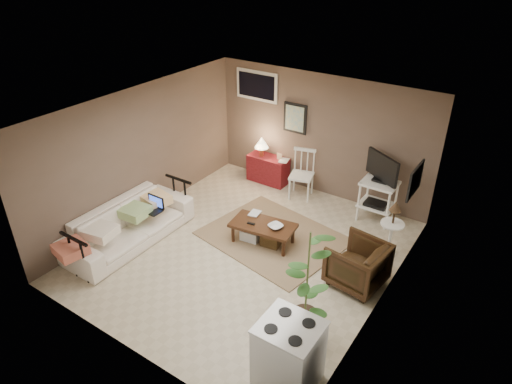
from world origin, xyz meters
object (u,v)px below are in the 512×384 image
Objects in this scene: side_table at (393,222)px; stove at (289,354)px; spindle_chair at (302,176)px; red_console at (268,167)px; tv_stand at (379,187)px; armchair at (357,262)px; sofa at (128,219)px; potted_plant at (307,281)px; coffee_table at (262,232)px.

stove is (-0.13, -3.03, -0.18)m from side_table.
red_console is at bearing 170.17° from spindle_chair.
tv_stand is 1.69× the size of armchair.
spindle_chair is at bearing -125.75° from armchair.
side_table reaches higher than spindle_chair.
armchair is 2.06m from stove.
sofa is at bearing -119.06° from spindle_chair.
stove is (2.89, -4.07, 0.10)m from red_console.
spindle_chair is (1.65, 2.97, 0.01)m from sofa.
side_table is at bearing 81.70° from potted_plant.
red_console is 3.20m from side_table.
spindle_chair is 0.74× the size of tv_stand.
spindle_chair is 0.60× the size of potted_plant.
coffee_table is 0.70× the size of potted_plant.
coffee_table is at bearing 138.46° from potted_plant.
tv_stand reaches higher than stove.
potted_plant reaches higher than red_console.
potted_plant is at bearing -92.88° from sofa.
coffee_table is at bearing -154.72° from side_table.
spindle_chair is at bearing -9.83° from red_console.
spindle_chair is at bearing 179.32° from tv_stand.
potted_plant is at bearing 0.17° from armchair.
spindle_chair is (-0.24, 1.77, 0.23)m from coffee_table.
potted_plant is at bearing -60.36° from spindle_chair.
tv_stand reaches higher than spindle_chair.
potted_plant reaches higher than armchair.
red_console is 1.12× the size of stove.
red_console reaches higher than stove.
side_table is (3.77, 2.08, 0.18)m from sofa.
sofa is 3.76m from stove.
coffee_table is 1.73m from armchair.
side_table is 0.62× the size of potted_plant.
potted_plant is 1.83× the size of stove.
tv_stand is at bearing 53.17° from coffee_table.
spindle_chair is at bearing 97.76° from coffee_table.
sofa is 2.57× the size of stove.
coffee_table is 2.16m from potted_plant.
spindle_chair is at bearing 116.97° from stove.
side_table is 1.30× the size of armchair.
spindle_chair is at bearing 157.28° from side_table.
sofa is 2.35× the size of spindle_chair.
tv_stand reaches higher than armchair.
red_console is 0.76× the size of tv_stand.
side_table reaches higher than coffee_table.
coffee_table is 2.25m from sofa.
coffee_table is 1.13× the size of side_table.
tv_stand is 1.90m from armchair.
spindle_chair is 2.70m from armchair.
coffee_table is 1.46× the size of armchair.
armchair is 0.48× the size of potted_plant.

